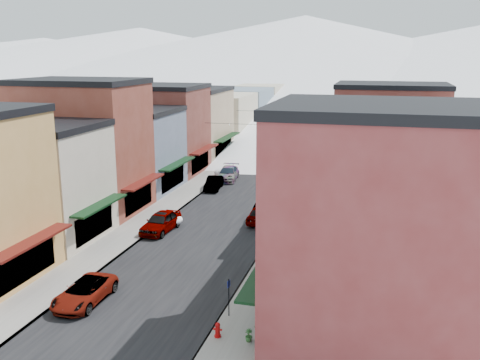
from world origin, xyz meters
The scene contains 39 objects.
ground centered at (0.00, 0.00, 0.00)m, with size 600.00×600.00×0.00m, color gray.
road centered at (0.00, 60.00, 0.01)m, with size 10.00×160.00×0.01m, color black.
sidewalk_left centered at (-6.60, 60.00, 0.07)m, with size 3.20×160.00×0.15m, color gray.
sidewalk_right centered at (6.60, 60.00, 0.07)m, with size 3.20×160.00×0.15m, color gray.
curb_left centered at (-5.05, 60.00, 0.07)m, with size 0.10×160.00×0.15m, color slate.
curb_right centered at (5.05, 60.00, 0.07)m, with size 0.10×160.00×0.15m, color slate.
bldg_l_cream centered at (-13.19, 12.50, 4.76)m, with size 11.30×8.20×9.50m.
bldg_l_brick_near centered at (-13.69, 20.50, 6.26)m, with size 12.30×8.20×12.50m.
bldg_l_grayblue centered at (-13.19, 29.00, 4.51)m, with size 11.30×9.20×9.00m.
bldg_l_brick_far centered at (-14.19, 38.00, 5.51)m, with size 13.30×9.20×11.00m.
bldg_l_tan centered at (-13.19, 48.00, 5.01)m, with size 11.30×11.20×10.00m.
bldg_r_brick_near centered at (13.69, 3.00, 6.26)m, with size 12.30×9.20×12.50m.
bldg_r_green centered at (13.19, 12.00, 4.76)m, with size 11.30×9.20×9.50m.
bldg_r_blue centered at (13.19, 21.00, 5.26)m, with size 11.30×9.20×10.50m.
bldg_r_cream centered at (13.69, 30.00, 4.51)m, with size 12.30×9.20×9.00m.
bldg_r_brick_far centered at (14.19, 39.00, 5.76)m, with size 13.30×9.20×11.50m.
bldg_r_tan centered at (13.19, 49.00, 4.76)m, with size 11.30×11.20×9.50m.
distant_blocks centered at (0.00, 83.00, 4.00)m, with size 34.00×55.00×8.00m.
mountain_ridge centered at (-19.47, 277.18, 14.36)m, with size 670.00×340.00×34.00m.
overhead_cables centered at (0.00, 47.50, 6.20)m, with size 16.40×15.04×0.04m.
car_white_suv centered at (-3.50, 3.00, 0.69)m, with size 2.30×4.98×1.38m, color silver.
car_silver_sedan centered at (-4.30, 16.52, 0.85)m, with size 2.01×5.00×1.70m, color #9E9FA6.
car_dark_hatch centered at (-4.30, 31.28, 0.71)m, with size 1.50×4.30×1.42m, color black.
car_silver_wagon centered at (-4.05, 36.05, 0.78)m, with size 2.20×5.41×1.57m, color gray.
car_green_sedan centered at (3.50, 22.63, 0.77)m, with size 1.62×4.65×1.53m, color black.
car_gray_suv centered at (3.50, 21.28, 0.82)m, with size 1.94×4.82×1.64m, color gray.
car_black_sedan centered at (4.22, 39.15, 0.72)m, with size 2.01×4.93×1.43m, color black.
car_lane_silver centered at (-1.63, 50.36, 0.86)m, with size 2.04×5.06×1.72m, color gray.
car_lane_white centered at (2.20, 62.44, 0.72)m, with size 2.40×5.21×1.45m, color white.
fire_hydrant centered at (5.59, 1.00, 0.53)m, with size 0.49×0.37×0.83m.
parking_sign centered at (5.52, 3.39, 1.48)m, with size 0.10×0.31×2.28m.
trash_can centered at (5.88, 19.33, 0.70)m, with size 0.64×0.64×1.08m.
streetlamp_near centered at (5.56, 17.81, 3.27)m, with size 0.41×0.41×4.95m.
streetlamp_far centered at (5.20, 47.56, 2.87)m, with size 0.36×0.36×4.32m.
planter_near centered at (7.66, 1.83, 0.44)m, with size 0.53×0.46×0.59m, color #275627.
planter_far centered at (7.28, 1.00, 0.49)m, with size 0.38×0.38×0.67m, color #31652E.
snow_pile_near centered at (-4.28, 18.23, 0.53)m, with size 2.60×2.80×1.10m.
snow_pile_mid centered at (-4.47, 18.76, 0.48)m, with size 2.38×2.67×1.01m.
snow_pile_far centered at (-4.88, 37.48, 0.51)m, with size 2.55×2.77×1.08m.
Camera 1 is at (13.36, -23.44, 14.88)m, focal length 40.00 mm.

